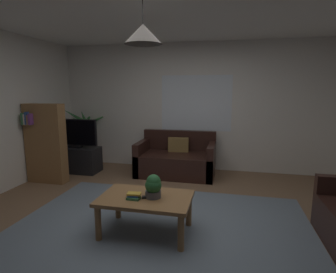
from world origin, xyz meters
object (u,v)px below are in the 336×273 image
couch_under_window (176,161)px  potted_plant_on_table (153,186)px  book_on_table_0 (134,198)px  book_on_table_2 (134,194)px  pendant_lamp (143,34)px  potted_palm_corner (88,138)px  remote_on_table_0 (149,197)px  coffee_table (146,202)px  tv_stand (77,159)px  book_on_table_1 (133,195)px  tv (75,133)px  bookshelf_corner (45,143)px

couch_under_window → potted_plant_on_table: couch_under_window is taller
book_on_table_0 → book_on_table_2: (0.00, 0.01, 0.04)m
pendant_lamp → potted_palm_corner: bearing=130.1°
pendant_lamp → remote_on_table_0: bearing=-30.4°
remote_on_table_0 → potted_plant_on_table: potted_plant_on_table is taller
coffee_table → remote_on_table_0: bearing=-30.4°
book_on_table_0 → pendant_lamp: pendant_lamp is taller
tv_stand → potted_palm_corner: (-0.02, 0.50, 0.34)m
couch_under_window → coffee_table: size_ratio=1.42×
book_on_table_1 → book_on_table_2: (0.01, 0.00, 0.02)m
book_on_table_1 → tv: size_ratio=0.13×
coffee_table → bookshelf_corner: 2.62m
coffee_table → bookshelf_corner: bookshelf_corner is taller
coffee_table → couch_under_window: bearing=92.0°
book_on_table_2 → tv: bearing=133.7°
book_on_table_1 → potted_palm_corner: potted_palm_corner is taller
book_on_table_0 → book_on_table_2: bearing=81.2°
couch_under_window → coffee_table: bearing=-88.0°
tv → book_on_table_0: bearing=-46.5°
book_on_table_1 → tv_stand: (-1.95, 2.07, -0.23)m
book_on_table_0 → potted_plant_on_table: bearing=25.4°
potted_plant_on_table → book_on_table_2: bearing=-157.6°
potted_plant_on_table → potted_palm_corner: size_ratio=0.21×
couch_under_window → potted_palm_corner: bearing=173.3°
potted_plant_on_table → tv_stand: 2.95m
potted_plant_on_table → book_on_table_1: bearing=-158.4°
pendant_lamp → coffee_table: bearing=-135.0°
pendant_lamp → tv: bearing=136.4°
potted_palm_corner → couch_under_window: bearing=-6.7°
book_on_table_1 → book_on_table_2: bearing=2.9°
potted_plant_on_table → tv: size_ratio=0.29×
couch_under_window → book_on_table_2: bearing=-90.6°
couch_under_window → bookshelf_corner: (-2.17, -0.94, 0.43)m
coffee_table → pendant_lamp: bearing=45.0°
tv_stand → bookshelf_corner: bearing=-105.3°
book_on_table_1 → pendant_lamp: (0.11, 0.09, 1.73)m
remote_on_table_0 → book_on_table_2: bearing=-84.4°
book_on_table_1 → potted_plant_on_table: size_ratio=0.45×
potted_plant_on_table → potted_palm_corner: 3.31m
book_on_table_1 → bookshelf_corner: bookshelf_corner is taller
book_on_table_1 → pendant_lamp: pendant_lamp is taller
book_on_table_0 → couch_under_window: bearing=89.3°
couch_under_window → bookshelf_corner: bookshelf_corner is taller
book_on_table_0 → pendant_lamp: size_ratio=0.31×
remote_on_table_0 → potted_palm_corner: (-2.14, 2.51, 0.14)m
book_on_table_2 → pendant_lamp: size_ratio=0.34×
tv_stand → book_on_table_1: bearing=-46.7°
book_on_table_1 → tv_stand: tv_stand is taller
book_on_table_1 → potted_palm_corner: size_ratio=0.10×
tv_stand → book_on_table_0: bearing=-46.8°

